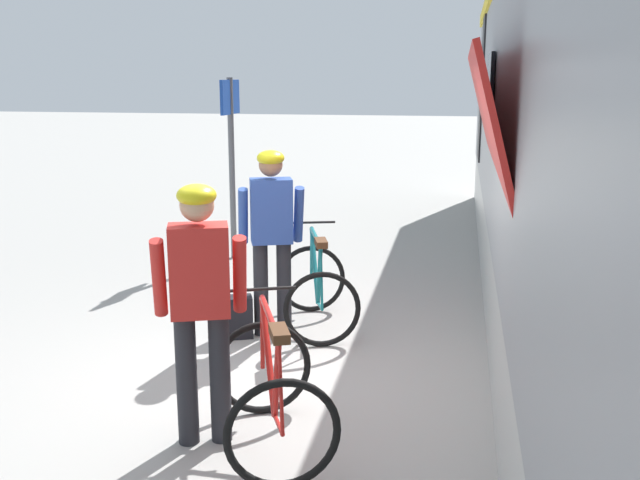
# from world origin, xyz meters

# --- Properties ---
(ground_plane) EXTENTS (80.00, 80.00, 0.00)m
(ground_plane) POSITION_xyz_m (0.00, 0.00, 0.00)
(ground_plane) COLOR #A09E99
(cyclist_near_in_blue) EXTENTS (0.66, 0.45, 1.76)m
(cyclist_near_in_blue) POSITION_xyz_m (-0.41, 1.14, 1.05)
(cyclist_near_in_blue) COLOR #232328
(cyclist_near_in_blue) RESTS_ON ground
(cyclist_far_in_red) EXTENTS (0.66, 0.45, 1.76)m
(cyclist_far_in_red) POSITION_xyz_m (-0.34, -0.99, 1.05)
(cyclist_far_in_red) COLOR #232328
(cyclist_far_in_red) RESTS_ON ground
(bicycle_near_teal) EXTENTS (0.99, 1.23, 0.99)m
(bicycle_near_teal) POSITION_xyz_m (-0.03, 1.37, 0.40)
(bicycle_near_teal) COLOR black
(bicycle_near_teal) RESTS_ON ground
(bicycle_far_red) EXTENTS (1.06, 1.26, 0.99)m
(bicycle_far_red) POSITION_xyz_m (0.14, -1.00, 0.40)
(bicycle_far_red) COLOR black
(bicycle_far_red) RESTS_ON ground
(backpack_on_platform) EXTENTS (0.33, 0.27, 0.40)m
(backpack_on_platform) POSITION_xyz_m (-0.72, 0.97, 0.20)
(backpack_on_platform) COLOR black
(backpack_on_platform) RESTS_ON ground
(platform_sign_post) EXTENTS (0.08, 0.70, 2.40)m
(platform_sign_post) POSITION_xyz_m (-1.69, 3.93, 1.62)
(platform_sign_post) COLOR #595B60
(platform_sign_post) RESTS_ON ground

